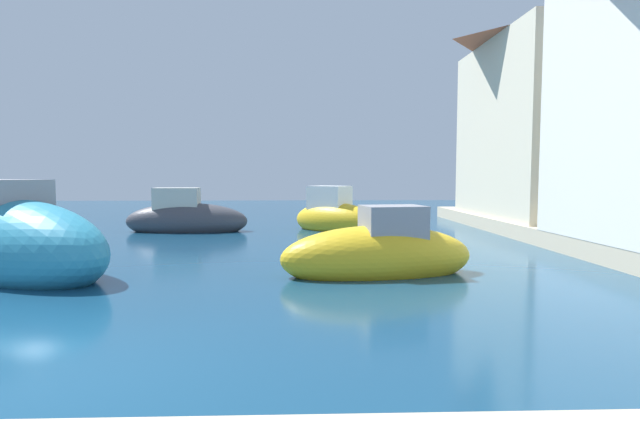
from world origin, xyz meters
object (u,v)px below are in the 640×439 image
(moored_boat_4, at_px, (9,244))
(waterfront_building_annex, at_px, (561,114))
(moored_boat_0, at_px, (334,217))
(moored_boat_1, at_px, (379,254))
(moored_boat_5, at_px, (10,227))
(moored_boat_3, at_px, (186,219))

(moored_boat_4, xyz_separation_m, waterfront_building_annex, (16.12, 9.10, 3.76))
(moored_boat_0, xyz_separation_m, moored_boat_4, (-7.44, -9.00, 0.15))
(waterfront_building_annex, bearing_deg, moored_boat_1, -131.54)
(moored_boat_0, distance_m, moored_boat_4, 11.68)
(moored_boat_5, height_order, waterfront_building_annex, waterfront_building_annex)
(moored_boat_1, height_order, moored_boat_3, moored_boat_3)
(moored_boat_4, height_order, waterfront_building_annex, waterfront_building_annex)
(moored_boat_0, height_order, moored_boat_1, moored_boat_0)
(waterfront_building_annex, bearing_deg, moored_boat_0, -179.34)
(moored_boat_0, relative_size, moored_boat_4, 0.61)
(moored_boat_0, distance_m, moored_boat_1, 9.31)
(moored_boat_5, relative_size, waterfront_building_annex, 0.40)
(moored_boat_0, xyz_separation_m, moored_boat_1, (0.35, -9.30, -0.06))
(moored_boat_5, bearing_deg, moored_boat_1, -82.37)
(moored_boat_0, xyz_separation_m, moored_boat_3, (-5.57, -0.16, -0.03))
(moored_boat_1, xyz_separation_m, moored_boat_5, (-11.39, 7.26, -0.07))
(moored_boat_4, distance_m, moored_boat_5, 7.84)
(moored_boat_0, distance_m, moored_boat_3, 5.57)
(moored_boat_0, relative_size, moored_boat_5, 1.09)
(moored_boat_3, bearing_deg, moored_boat_5, -161.37)
(moored_boat_3, xyz_separation_m, moored_boat_4, (-1.88, -8.84, 0.18))
(moored_boat_5, distance_m, waterfront_building_annex, 20.25)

